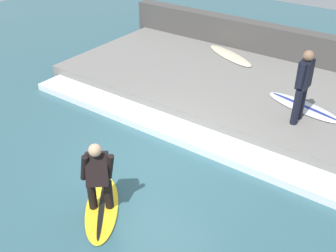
{
  "coord_description": "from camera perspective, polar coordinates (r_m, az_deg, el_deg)",
  "views": [
    {
      "loc": [
        -5.2,
        -4.04,
        5.06
      ],
      "look_at": [
        0.45,
        0.0,
        0.7
      ],
      "focal_mm": 42.0,
      "sensor_mm": 36.0,
      "label": 1
    }
  ],
  "objects": [
    {
      "name": "ground_plane",
      "position": [
        8.31,
        -1.83,
        -5.45
      ],
      "size": [
        28.0,
        28.0,
        0.0
      ],
      "primitive_type": "plane",
      "color": "#335B66"
    },
    {
      "name": "concrete_ledge",
      "position": [
        10.98,
        10.2,
        5.31
      ],
      "size": [
        4.4,
        10.04,
        0.4
      ],
      "primitive_type": "cube",
      "color": "slate",
      "rests_on": "ground_plane"
    },
    {
      "name": "back_wall",
      "position": [
        12.9,
        15.39,
        10.96
      ],
      "size": [
        0.5,
        10.55,
        1.29
      ],
      "primitive_type": "cube",
      "color": "#474442",
      "rests_on": "ground_plane"
    },
    {
      "name": "wave_foam_crest",
      "position": [
        9.05,
        2.73,
        -1.25
      ],
      "size": [
        0.78,
        9.54,
        0.18
      ],
      "primitive_type": "cube",
      "color": "silver",
      "rests_on": "ground_plane"
    },
    {
      "name": "surfboard_riding",
      "position": [
        7.35,
        -9.57,
        -11.62
      ],
      "size": [
        1.73,
        1.55,
        0.07
      ],
      "color": "yellow",
      "rests_on": "ground_plane"
    },
    {
      "name": "surfer_riding",
      "position": [
        6.84,
        -10.15,
        -6.89
      ],
      "size": [
        0.59,
        0.58,
        1.36
      ],
      "color": "black",
      "rests_on": "surfboard_riding"
    },
    {
      "name": "surfer_waiting_near",
      "position": [
        9.0,
        19.03,
        5.93
      ],
      "size": [
        0.57,
        0.25,
        1.69
      ],
      "color": "black",
      "rests_on": "concrete_ledge"
    },
    {
      "name": "surfboard_waiting_near",
      "position": [
        10.01,
        19.05,
        2.65
      ],
      "size": [
        1.05,
        2.03,
        0.07
      ],
      "color": "silver",
      "rests_on": "concrete_ledge"
    },
    {
      "name": "surfboard_spare",
      "position": [
        12.56,
        8.99,
        10.08
      ],
      "size": [
        1.34,
        2.03,
        0.06
      ],
      "color": "beige",
      "rests_on": "concrete_ledge"
    }
  ]
}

